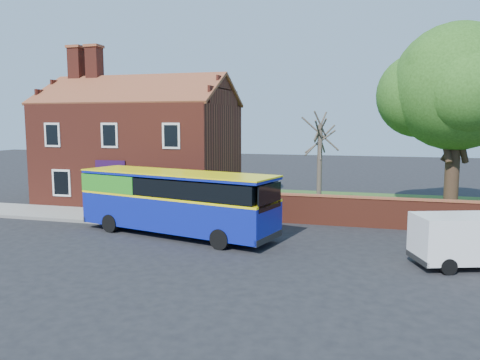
% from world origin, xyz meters
% --- Properties ---
extents(ground, '(120.00, 120.00, 0.00)m').
position_xyz_m(ground, '(0.00, 0.00, 0.00)').
color(ground, black).
rests_on(ground, ground).
extents(pavement, '(18.00, 3.50, 0.12)m').
position_xyz_m(pavement, '(-7.00, 5.75, 0.06)').
color(pavement, gray).
rests_on(pavement, ground).
extents(kerb, '(18.00, 0.15, 0.14)m').
position_xyz_m(kerb, '(-7.00, 4.00, 0.07)').
color(kerb, slate).
rests_on(kerb, ground).
extents(grass_strip, '(26.00, 12.00, 0.04)m').
position_xyz_m(grass_strip, '(13.00, 13.00, 0.02)').
color(grass_strip, '#426B28').
rests_on(grass_strip, ground).
extents(shop_building, '(12.30, 8.13, 10.50)m').
position_xyz_m(shop_building, '(-7.02, 11.50, 3.41)').
color(shop_building, maroon).
rests_on(shop_building, ground).
extents(boundary_wall, '(22.00, 0.38, 1.60)m').
position_xyz_m(boundary_wall, '(13.00, 7.00, 0.81)').
color(boundary_wall, maroon).
rests_on(boundary_wall, ground).
extents(bus, '(10.29, 4.91, 3.04)m').
position_xyz_m(bus, '(-1.06, 2.92, 1.73)').
color(bus, '#0E1C9A').
rests_on(bus, ground).
extents(van_near, '(4.82, 3.14, 1.97)m').
position_xyz_m(van_near, '(11.99, 1.20, 1.10)').
color(van_near, white).
rests_on(van_near, ground).
extents(large_tree, '(8.89, 7.04, 10.85)m').
position_xyz_m(large_tree, '(12.70, 11.28, 7.10)').
color(large_tree, black).
rests_on(large_tree, ground).
extents(bare_tree, '(2.15, 2.56, 5.73)m').
position_xyz_m(bare_tree, '(5.17, 10.98, 2.94)').
color(bare_tree, '#4C4238').
rests_on(bare_tree, ground).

